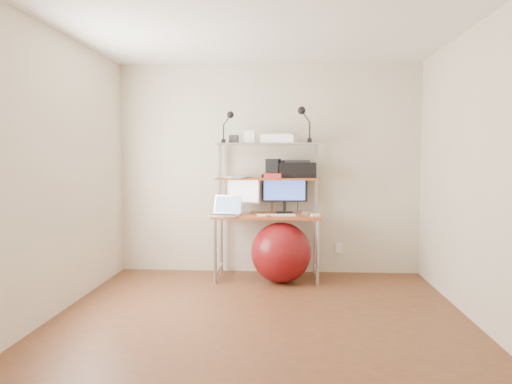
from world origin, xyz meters
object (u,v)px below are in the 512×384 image
monitor_silver (243,193)px  monitor_black (284,190)px  printer (295,169)px  exercise_ball (281,253)px  laptop (226,211)px

monitor_silver → monitor_black: monitor_black is taller
monitor_silver → printer: bearing=17.3°
monitor_black → printer: printer is taller
monitor_black → exercise_ball: size_ratio=0.80×
printer → exercise_ball: size_ratio=0.72×
printer → exercise_ball: bearing=-126.1°
laptop → exercise_ball: size_ratio=0.56×
monitor_silver → exercise_ball: monitor_silver is taller
exercise_ball → printer: bearing=65.3°
laptop → exercise_ball: (0.61, -0.03, -0.45)m
laptop → monitor_black: bearing=37.7°
monitor_black → laptop: (-0.64, -0.28, -0.22)m
laptop → exercise_ball: bearing=11.2°
exercise_ball → monitor_silver: bearing=147.0°
monitor_silver → printer: 0.66m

